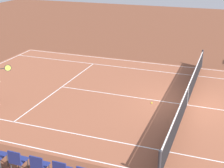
{
  "coord_description": "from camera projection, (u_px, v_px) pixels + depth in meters",
  "views": [
    {
      "loc": [
        -1.55,
        14.02,
        6.38
      ],
      "look_at": [
        3.31,
        0.88,
        0.9
      ],
      "focal_mm": 53.21,
      "sensor_mm": 36.0,
      "label": 1
    }
  ],
  "objects": [
    {
      "name": "spectator_chair_3",
      "position": [
        39.0,
        165.0,
        9.9
      ],
      "size": [
        0.44,
        0.44,
        0.88
      ],
      "color": "#38383D",
      "rests_on": "ground_plane"
    },
    {
      "name": "ground_plane",
      "position": [
        187.0,
        105.0,
        15.07
      ],
      "size": [
        60.0,
        60.0,
        0.0
      ],
      "primitive_type": "plane",
      "color": "brown"
    },
    {
      "name": "court_line_markings",
      "position": [
        187.0,
        105.0,
        15.07
      ],
      "size": [
        23.85,
        11.05,
        0.01
      ],
      "color": "white",
      "rests_on": "ground_plane"
    },
    {
      "name": "court_slab",
      "position": [
        187.0,
        105.0,
        15.07
      ],
      "size": [
        24.2,
        11.4,
        0.0
      ],
      "primitive_type": "cube",
      "color": "#935138",
      "rests_on": "ground_plane"
    },
    {
      "name": "tennis_ball",
      "position": [
        152.0,
        103.0,
        15.2
      ],
      "size": [
        0.07,
        0.07,
        0.07
      ],
      "primitive_type": "sphere",
      "color": "#CCE01E",
      "rests_on": "ground_plane"
    },
    {
      "name": "spectator_chair_4",
      "position": [
        17.0,
        160.0,
        10.14
      ],
      "size": [
        0.44,
        0.44,
        0.88
      ],
      "color": "#38383D",
      "rests_on": "ground_plane"
    },
    {
      "name": "tennis_net",
      "position": [
        188.0,
        95.0,
        14.89
      ],
      "size": [
        0.1,
        11.7,
        1.08
      ],
      "color": "#2D2D33",
      "rests_on": "ground_plane"
    }
  ]
}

